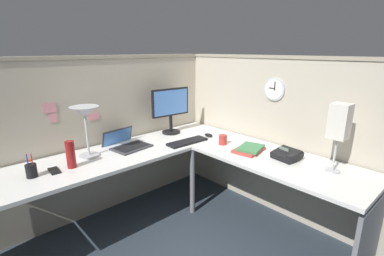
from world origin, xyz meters
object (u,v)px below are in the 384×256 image
(coffee_mug, at_px, (223,140))
(office_phone, at_px, (287,155))
(laptop, at_px, (125,144))
(thermos_flask, at_px, (71,154))
(book_stack, at_px, (249,149))
(computer_mouse, at_px, (209,135))
(desk_lamp_dome, at_px, (85,116))
(pen_cup, at_px, (31,170))
(monitor, at_px, (171,107))
(cell_phone, at_px, (54,171))
(wall_clock, at_px, (275,89))
(desk_lamp_paper, at_px, (339,123))
(keyboard, at_px, (187,142))

(coffee_mug, bearing_deg, office_phone, -80.07)
(office_phone, bearing_deg, laptop, 124.32)
(coffee_mug, bearing_deg, thermos_flask, 161.27)
(laptop, bearing_deg, book_stack, -49.60)
(computer_mouse, xyz_separation_m, desk_lamp_dome, (-1.18, 0.31, 0.35))
(laptop, distance_m, thermos_flask, 0.60)
(pen_cup, bearing_deg, computer_mouse, -6.67)
(monitor, relative_size, thermos_flask, 2.27)
(computer_mouse, bearing_deg, office_phone, -87.90)
(cell_phone, height_order, office_phone, office_phone)
(pen_cup, bearing_deg, wall_clock, -20.55)
(computer_mouse, distance_m, pen_cup, 1.67)
(monitor, distance_m, wall_clock, 1.10)
(desk_lamp_dome, distance_m, desk_lamp_paper, 2.01)
(desk_lamp_dome, distance_m, pen_cup, 0.58)
(thermos_flask, relative_size, office_phone, 0.96)
(monitor, relative_size, laptop, 1.18)
(wall_clock, bearing_deg, office_phone, -130.52)
(cell_phone, bearing_deg, book_stack, -23.57)
(keyboard, height_order, cell_phone, keyboard)
(computer_mouse, relative_size, desk_lamp_paper, 0.20)
(computer_mouse, height_order, cell_phone, computer_mouse)
(monitor, distance_m, pen_cup, 1.48)
(book_stack, bearing_deg, keyboard, 114.78)
(keyboard, distance_m, computer_mouse, 0.30)
(computer_mouse, distance_m, desk_lamp_dome, 1.27)
(desk_lamp_dome, xyz_separation_m, thermos_flask, (-0.20, -0.14, -0.25))
(computer_mouse, distance_m, desk_lamp_paper, 1.31)
(keyboard, height_order, desk_lamp_dome, desk_lamp_dome)
(laptop, relative_size, desk_lamp_paper, 0.80)
(cell_phone, relative_size, wall_clock, 0.65)
(computer_mouse, bearing_deg, thermos_flask, 172.91)
(desk_lamp_dome, height_order, thermos_flask, desk_lamp_dome)
(desk_lamp_paper, distance_m, coffee_mug, 1.06)
(computer_mouse, bearing_deg, cell_phone, 172.82)
(computer_mouse, bearing_deg, desk_lamp_dome, 165.27)
(office_phone, bearing_deg, pen_cup, 147.17)
(book_stack, height_order, coffee_mug, coffee_mug)
(desk_lamp_dome, relative_size, thermos_flask, 2.02)
(desk_lamp_dome, relative_size, wall_clock, 2.02)
(keyboard, bearing_deg, office_phone, -66.61)
(desk_lamp_dome, height_order, coffee_mug, desk_lamp_dome)
(laptop, height_order, book_stack, laptop)
(pen_cup, bearing_deg, desk_lamp_dome, 13.67)
(thermos_flask, distance_m, book_stack, 1.53)
(office_phone, bearing_deg, book_stack, 102.82)
(desk_lamp_dome, bearing_deg, wall_clock, -29.71)
(desk_lamp_paper, height_order, wall_clock, wall_clock)
(wall_clock, bearing_deg, monitor, 120.13)
(coffee_mug, bearing_deg, book_stack, -83.40)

